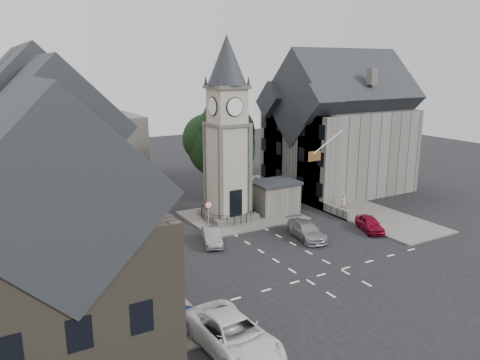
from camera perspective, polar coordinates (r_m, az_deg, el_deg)
ground at (r=36.61m, az=4.56°, el=-8.21°), size 120.00×120.00×0.00m
pavement_west at (r=37.14m, az=-17.33°, el=-8.38°), size 6.00×30.00×0.14m
pavement_east at (r=49.57m, az=10.79°, el=-2.40°), size 6.00×26.00×0.14m
central_island at (r=43.68m, az=0.23°, el=-4.35°), size 10.00×8.00×0.16m
road_markings at (r=32.62m, az=10.14°, el=-11.24°), size 20.00×8.00×0.01m
clock_tower at (r=41.14m, az=-1.57°, el=6.01°), size 4.86×4.86×16.25m
stone_shelter at (r=44.54m, az=4.23°, el=-2.06°), size 4.30×3.30×3.08m
town_tree at (r=46.61m, az=-2.34°, el=5.50°), size 7.20×7.20×10.80m
warning_sign_post at (r=38.82m, az=-3.86°, el=-3.72°), size 0.70×0.19×2.85m
terrace_pink at (r=44.59m, az=-24.62°, el=3.37°), size 8.10×7.60×12.80m
terrace_cream at (r=36.76m, az=-23.32°, el=1.51°), size 8.10×7.60×12.80m
terrace_tudor at (r=29.11m, az=-21.25°, el=-2.11°), size 8.10×7.60×12.00m
building_sw_stone at (r=20.75m, az=-21.10°, el=-10.90°), size 8.60×7.60×10.40m
backdrop_west at (r=57.17m, az=-22.14°, el=3.02°), size 20.00×10.00×8.00m
east_building at (r=52.82m, az=11.94°, el=5.42°), size 14.40×11.40×12.60m
east_boundary_wall at (r=49.26m, az=6.82°, el=-1.89°), size 0.40×16.00×0.90m
flagpole at (r=42.55m, az=10.60°, el=4.52°), size 3.68×0.10×2.74m
car_west_blue at (r=26.60m, az=-9.15°, el=-15.51°), size 4.38×4.36×1.50m
car_west_silver at (r=35.44m, az=-15.14°, el=-8.22°), size 4.18×3.80×1.39m
car_west_grey at (r=35.73m, az=-14.50°, el=-7.93°), size 5.41×2.80×1.46m
car_island_silver at (r=37.08m, az=-3.45°, el=-6.87°), size 2.46×3.96×1.23m
car_island_east at (r=38.52m, az=8.08°, el=-6.11°), size 2.59×4.81×1.33m
car_east_red at (r=41.34m, az=15.54°, el=-5.16°), size 2.71×3.93×1.24m
van_sw_white at (r=24.12m, az=-0.86°, el=-18.35°), size 3.25×6.36×1.72m
pedestrian at (r=45.99m, az=12.48°, el=-2.74°), size 0.64×0.43×1.71m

